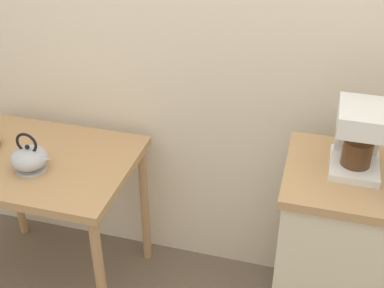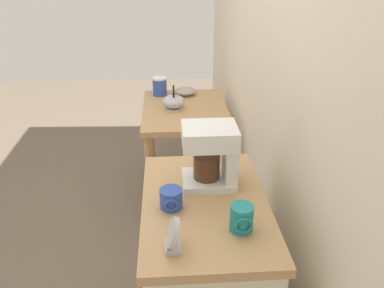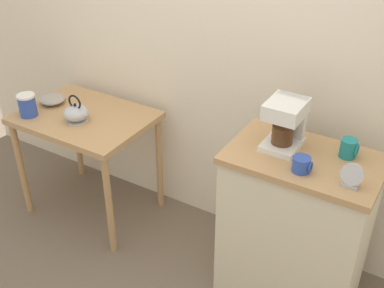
# 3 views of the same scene
# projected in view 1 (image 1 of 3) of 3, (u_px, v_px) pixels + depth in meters

# --- Properties ---
(back_wall) EXTENTS (4.40, 0.10, 2.80)m
(back_wall) POSITION_uv_depth(u_px,v_px,m) (240.00, 6.00, 2.11)
(back_wall) COLOR beige
(back_wall) RESTS_ON ground_plane
(wooden_table) EXTENTS (0.85, 0.63, 0.76)m
(wooden_table) POSITION_uv_depth(u_px,v_px,m) (42.00, 176.00, 2.33)
(wooden_table) COLOR tan
(wooden_table) RESTS_ON ground_plane
(kitchen_counter) EXTENTS (0.77, 0.49, 0.94)m
(kitchen_counter) POSITION_uv_depth(u_px,v_px,m) (368.00, 269.00, 2.10)
(kitchen_counter) COLOR beige
(kitchen_counter) RESTS_ON ground_plane
(teakettle) EXTENTS (0.20, 0.16, 0.18)m
(teakettle) POSITION_uv_depth(u_px,v_px,m) (30.00, 158.00, 2.18)
(teakettle) COLOR #B2B5BA
(teakettle) RESTS_ON wooden_table
(coffee_maker) EXTENTS (0.18, 0.22, 0.26)m
(coffee_maker) POSITION_uv_depth(u_px,v_px,m) (360.00, 134.00, 1.85)
(coffee_maker) COLOR white
(coffee_maker) RESTS_ON kitchen_counter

